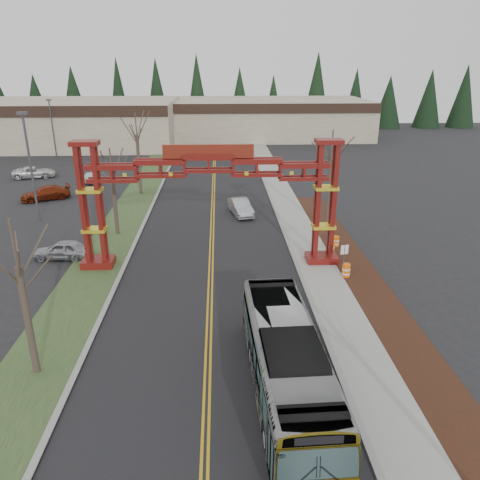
{
  "coord_description": "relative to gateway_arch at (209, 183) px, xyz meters",
  "views": [
    {
      "loc": [
        0.7,
        -12.91,
        13.64
      ],
      "look_at": [
        1.83,
        12.33,
        4.02
      ],
      "focal_mm": 35.0,
      "sensor_mm": 36.0,
      "label": 1
    }
  ],
  "objects": [
    {
      "name": "ground",
      "position": [
        -0.0,
        -18.0,
        -5.98
      ],
      "size": [
        200.0,
        200.0,
        0.0
      ],
      "primitive_type": "plane",
      "color": "black",
      "rests_on": "ground"
    },
    {
      "name": "road",
      "position": [
        -0.0,
        7.0,
        -5.97
      ],
      "size": [
        12.0,
        110.0,
        0.02
      ],
      "primitive_type": "cube",
      "color": "black",
      "rests_on": "ground"
    },
    {
      "name": "lane_line_left",
      "position": [
        -0.12,
        7.0,
        -5.96
      ],
      "size": [
        0.12,
        100.0,
        0.01
      ],
      "primitive_type": "cube",
      "color": "#C49117",
      "rests_on": "road"
    },
    {
      "name": "lane_line_right",
      "position": [
        0.12,
        7.0,
        -5.96
      ],
      "size": [
        0.12,
        100.0,
        0.01
      ],
      "primitive_type": "cube",
      "color": "#C49117",
      "rests_on": "road"
    },
    {
      "name": "curb_right",
      "position": [
        6.15,
        7.0,
        -5.91
      ],
      "size": [
        0.3,
        110.0,
        0.15
      ],
      "primitive_type": "cube",
      "color": "gray",
      "rests_on": "ground"
    },
    {
      "name": "sidewalk_right",
      "position": [
        7.6,
        7.0,
        -5.91
      ],
      "size": [
        2.6,
        110.0,
        0.14
      ],
      "primitive_type": "cube",
      "color": "gray",
      "rests_on": "ground"
    },
    {
      "name": "landscape_strip",
      "position": [
        10.2,
        -8.0,
        -5.92
      ],
      "size": [
        2.6,
        50.0,
        0.12
      ],
      "primitive_type": "cube",
      "color": "black",
      "rests_on": "ground"
    },
    {
      "name": "grass_median",
      "position": [
        -8.0,
        7.0,
        -5.94
      ],
      "size": [
        4.0,
        110.0,
        0.08
      ],
      "primitive_type": "cube",
      "color": "#2C4221",
      "rests_on": "ground"
    },
    {
      "name": "curb_left",
      "position": [
        -6.15,
        7.0,
        -5.91
      ],
      "size": [
        0.3,
        110.0,
        0.15
      ],
      "primitive_type": "cube",
      "color": "gray",
      "rests_on": "ground"
    },
    {
      "name": "gateway_arch",
      "position": [
        0.0,
        0.0,
        0.0
      ],
      "size": [
        18.2,
        1.6,
        8.9
      ],
      "color": "#580F0B",
      "rests_on": "ground"
    },
    {
      "name": "retail_building_west",
      "position": [
        -30.0,
        53.96,
        -2.22
      ],
      "size": [
        46.0,
        22.3,
        7.5
      ],
      "color": "gray",
      "rests_on": "ground"
    },
    {
      "name": "retail_building_east",
      "position": [
        10.0,
        61.95,
        -2.47
      ],
      "size": [
        38.0,
        20.3,
        7.0
      ],
      "color": "gray",
      "rests_on": "ground"
    },
    {
      "name": "conifer_treeline",
      "position": [
        0.25,
        74.0,
        0.5
      ],
      "size": [
        116.1,
        5.6,
        13.0
      ],
      "color": "black",
      "rests_on": "ground"
    },
    {
      "name": "transit_bus",
      "position": [
        3.45,
        -14.24,
        -4.36
      ],
      "size": [
        3.14,
        11.76,
        3.25
      ],
      "primitive_type": "imported",
      "rotation": [
        0.0,
        0.0,
        0.04
      ],
      "color": "#B1B4BA",
      "rests_on": "ground"
    },
    {
      "name": "silver_sedan",
      "position": [
        2.67,
        11.71,
        -5.24
      ],
      "size": [
        2.48,
        4.75,
        1.49
      ],
      "primitive_type": "imported",
      "rotation": [
        0.0,
        0.0,
        0.21
      ],
      "color": "#A5A8AD",
      "rests_on": "ground"
    },
    {
      "name": "parked_car_near_a",
      "position": [
        -11.0,
        1.64,
        -5.28
      ],
      "size": [
        4.19,
        1.87,
        1.4
      ],
      "primitive_type": "imported",
      "rotation": [
        0.0,
        0.0,
        4.66
      ],
      "color": "#A2A3AA",
      "rests_on": "ground"
    },
    {
      "name": "parked_car_mid_a",
      "position": [
        -17.7,
        17.83,
        -5.26
      ],
      "size": [
        5.38,
        3.94,
        1.45
      ],
      "primitive_type": "imported",
      "rotation": [
        0.0,
        0.0,
        5.15
      ],
      "color": "maroon",
      "rests_on": "ground"
    },
    {
      "name": "parked_car_far_a",
      "position": [
        -14.53,
        25.4,
        -5.36
      ],
      "size": [
        1.73,
        3.92,
        1.25
      ],
      "primitive_type": "imported",
      "rotation": [
        0.0,
        0.0,
        3.03
      ],
      "color": "#A2A5AA",
      "rests_on": "ground"
    },
    {
      "name": "parked_car_far_b",
      "position": [
        -22.63,
        28.17,
        -5.28
      ],
      "size": [
        5.44,
        3.45,
        1.4
      ],
      "primitive_type": "imported",
      "rotation": [
        0.0,
        0.0,
        1.81
      ],
      "color": "white",
      "rests_on": "ground"
    },
    {
      "name": "bare_tree_median_near",
      "position": [
        -8.0,
        -12.2,
        -0.59
      ],
      "size": [
        3.3,
        3.3,
        7.6
      ],
      "color": "#382D26",
      "rests_on": "ground"
    },
    {
      "name": "bare_tree_median_mid",
      "position": [
        -8.0,
        6.78,
        -0.89
      ],
      "size": [
        3.25,
        3.25,
        7.26
      ],
      "color": "#382D26",
      "rests_on": "ground"
    },
    {
      "name": "bare_tree_median_far",
      "position": [
        -8.0,
        19.83,
        0.41
      ],
      "size": [
        3.51,
        3.51,
        8.75
      ],
      "color": "#382D26",
      "rests_on": "ground"
    },
    {
      "name": "bare_tree_right_far",
      "position": [
        10.0,
        7.31,
        0.35
      ],
      "size": [
        3.19,
        3.19,
        8.49
      ],
      "color": "#382D26",
      "rests_on": "ground"
    },
    {
      "name": "light_pole_near",
      "position": [
        -15.95,
        10.76,
        -0.36
      ],
      "size": [
        0.84,
        0.42,
        9.72
      ],
      "color": "#3F3F44",
      "rests_on": "ground"
    },
    {
      "name": "light_pole_far",
      "position": [
        -24.38,
        42.25,
        -1.04
      ],
      "size": [
        0.74,
        0.37,
        8.54
      ],
      "color": "#3F3F44",
      "rests_on": "ground"
    },
    {
      "name": "street_sign",
      "position": [
        8.91,
        -2.59,
        -4.29
      ],
      "size": [
        0.53,
        0.16,
        2.36
      ],
      "color": "#3F3F44",
      "rests_on": "ground"
    },
    {
      "name": "barrel_south",
      "position": [
        9.11,
        -2.65,
        -5.47
      ],
      "size": [
        0.55,
        0.55,
        1.02
      ],
      "color": "orange",
      "rests_on": "ground"
    },
    {
      "name": "barrel_mid",
      "position": [
        9.06,
        1.5,
        -5.53
      ],
      "size": [
        0.49,
        0.49,
        0.9
      ],
      "color": "orange",
      "rests_on": "ground"
    },
    {
      "name": "barrel_north",
      "position": [
        9.76,
        2.92,
        -5.53
      ],
      "size": [
        0.49,
        0.49,
        0.91
      ],
      "color": "orange",
      "rests_on": "ground"
    }
  ]
}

